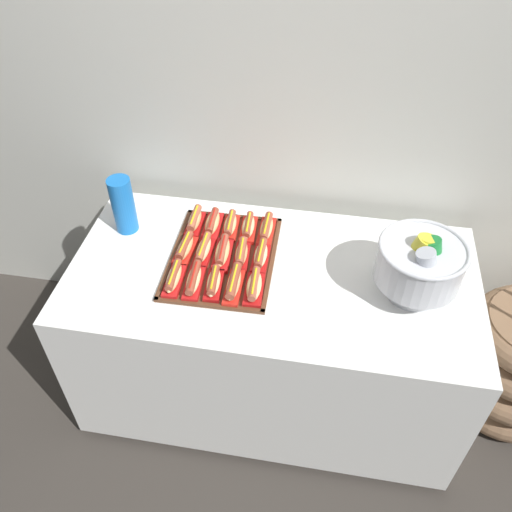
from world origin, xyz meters
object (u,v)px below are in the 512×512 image
object	(u,v)px
buffet_table	(271,332)
hot_dog_7	(222,252)
hot_dog_3	(234,284)
hot_dog_9	(261,256)
serving_tray	(223,258)
hot_dog_6	(204,250)
hot_dog_4	(254,287)
hot_dog_0	(174,278)
hot_dog_8	(241,254)
hot_dog_10	(195,221)
hot_dog_11	(212,223)
punch_bowl	(420,263)
hot_dog_5	(185,248)
hot_dog_14	(266,229)
hot_dog_2	(214,283)
hot_dog_1	(194,280)
hot_dog_12	(230,225)
cup_stack	(123,205)
hot_dog_13	(248,227)

from	to	relation	value
buffet_table	hot_dog_7	bearing A→B (deg)	168.38
hot_dog_3	hot_dog_9	xyz separation A→B (m)	(0.07, 0.17, -0.00)
serving_tray	hot_dog_6	distance (m)	0.08
hot_dog_6	hot_dog_4	bearing A→B (deg)	-35.14
hot_dog_0	hot_dog_9	bearing A→B (deg)	29.92
hot_dog_3	hot_dog_8	size ratio (longest dim) A/B	1.13
hot_dog_0	hot_dog_6	world-z (taller)	hot_dog_6
hot_dog_10	hot_dog_11	bearing A→B (deg)	1.11
hot_dog_0	punch_bowl	size ratio (longest dim) A/B	0.55
hot_dog_0	serving_tray	bearing A→B (deg)	48.84
hot_dog_7	punch_bowl	bearing A→B (deg)	-5.05
hot_dog_11	hot_dog_0	bearing A→B (deg)	-101.69
hot_dog_11	punch_bowl	distance (m)	0.84
hot_dog_0	hot_dog_8	size ratio (longest dim) A/B	1.07
hot_dog_5	hot_dog_14	size ratio (longest dim) A/B	1.00
hot_dog_9	punch_bowl	bearing A→B (deg)	-6.65
hot_dog_2	hot_dog_6	xyz separation A→B (m)	(-0.08, 0.16, 0.00)
hot_dog_0	hot_dog_1	xyz separation A→B (m)	(0.07, 0.00, -0.00)
hot_dog_2	hot_dog_8	bearing A→B (deg)	66.67
buffet_table	hot_dog_5	world-z (taller)	hot_dog_5
hot_dog_9	buffet_table	bearing A→B (deg)	-39.82
hot_dog_12	cup_stack	distance (m)	0.44
hot_dog_8	hot_dog_11	distance (m)	0.22
hot_dog_9	hot_dog_10	xyz separation A→B (m)	(-0.30, 0.16, 0.00)
hot_dog_0	hot_dog_14	size ratio (longest dim) A/B	1.01
serving_tray	hot_dog_5	distance (m)	0.15
hot_dog_6	hot_dog_13	size ratio (longest dim) A/B	1.01
hot_dog_7	hot_dog_12	size ratio (longest dim) A/B	1.18
buffet_table	serving_tray	xyz separation A→B (m)	(-0.20, 0.04, 0.37)
hot_dog_0	hot_dog_3	size ratio (longest dim) A/B	0.95
hot_dog_0	hot_dog_1	size ratio (longest dim) A/B	0.97
buffet_table	cup_stack	bearing A→B (deg)	166.38
hot_dog_8	hot_dog_9	bearing A→B (deg)	1.11
hot_dog_8	hot_dog_13	distance (m)	0.17
hot_dog_5	hot_dog_9	xyz separation A→B (m)	(0.30, 0.01, 0.00)
punch_bowl	hot_dog_14	bearing A→B (deg)	158.10
hot_dog_6	hot_dog_10	distance (m)	0.18
serving_tray	hot_dog_6	size ratio (longest dim) A/B	3.23
buffet_table	hot_dog_8	bearing A→B (deg)	161.39
buffet_table	hot_dog_0	distance (m)	0.55
hot_dog_1	buffet_table	bearing A→B (deg)	24.32
hot_dog_10	cup_stack	xyz separation A→B (m)	(-0.28, -0.05, 0.08)
punch_bowl	cup_stack	distance (m)	1.17
buffet_table	hot_dog_12	size ratio (longest dim) A/B	9.92
hot_dog_10	punch_bowl	distance (m)	0.91
hot_dog_14	punch_bowl	xyz separation A→B (m)	(0.58, -0.23, 0.12)
hot_dog_11	hot_dog_4	bearing A→B (deg)	-54.60
hot_dog_1	hot_dog_3	distance (m)	0.15
serving_tray	hot_dog_0	size ratio (longest dim) A/B	3.11
hot_dog_2	hot_dog_6	world-z (taller)	hot_dog_6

